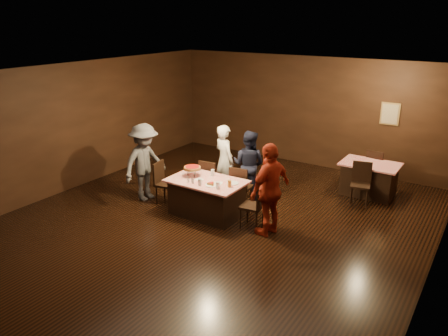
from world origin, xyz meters
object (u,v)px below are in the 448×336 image
at_px(main_table, 207,197).
at_px(back_table, 369,179).
at_px(chair_far_left, 211,179).
at_px(pizza_stand, 192,168).
at_px(chair_end_left, 166,183).
at_px(glass_front_right, 218,185).
at_px(glass_front_left, 200,182).
at_px(diner_red_shirt, 270,190).
at_px(chair_end_right, 252,205).
at_px(chair_far_right, 241,186).
at_px(chair_back_far, 376,168).
at_px(diner_grey_knit, 145,162).
at_px(glass_back, 213,173).
at_px(diner_white_jacket, 224,160).
at_px(chair_back_near, 360,184).
at_px(diner_navy_hoodie, 249,165).
at_px(plate_empty, 233,183).
at_px(glass_amber, 230,184).

xyz_separation_m(main_table, back_table, (2.56, 2.98, 0.00)).
relative_size(chair_far_left, pizza_stand, 2.50).
xyz_separation_m(chair_end_left, glass_front_right, (1.55, -0.25, 0.37)).
height_order(pizza_stand, glass_front_left, pizza_stand).
height_order(chair_far_left, diner_red_shirt, diner_red_shirt).
bearing_deg(glass_front_right, chair_end_right, 21.04).
relative_size(chair_far_right, diner_red_shirt, 0.52).
distance_m(back_table, chair_back_far, 0.61).
distance_m(diner_grey_knit, glass_back, 1.64).
height_order(diner_white_jacket, glass_front_right, diner_white_jacket).
bearing_deg(chair_back_near, chair_end_left, -161.52).
xyz_separation_m(chair_far_right, chair_back_far, (2.16, 2.83, 0.00)).
distance_m(chair_far_right, pizza_stand, 1.16).
xyz_separation_m(chair_end_left, diner_white_jacket, (0.81, 1.13, 0.37)).
distance_m(chair_back_far, diner_white_jacket, 3.78).
relative_size(chair_end_right, diner_white_jacket, 0.56).
relative_size(back_table, chair_far_left, 1.37).
distance_m(chair_back_far, pizza_stand, 4.63).
bearing_deg(diner_red_shirt, chair_far_left, -101.45).
height_order(chair_far_left, diner_white_jacket, diner_white_jacket).
height_order(diner_grey_knit, glass_back, diner_grey_knit).
xyz_separation_m(chair_far_right, chair_end_left, (-1.50, -0.75, 0.00)).
distance_m(main_table, diner_red_shirt, 1.60).
height_order(chair_back_near, pizza_stand, pizza_stand).
relative_size(diner_navy_hoodie, plate_empty, 6.39).
relative_size(chair_far_right, chair_end_left, 1.00).
relative_size(chair_end_right, glass_amber, 6.79).
xyz_separation_m(main_table, chair_end_right, (1.10, 0.00, 0.09)).
bearing_deg(chair_end_right, glass_front_left, -80.02).
relative_size(diner_white_jacket, diner_navy_hoodie, 1.05).
distance_m(chair_back_near, diner_navy_hoodie, 2.52).
relative_size(chair_end_right, plate_empty, 3.80).
xyz_separation_m(chair_back_far, glass_front_left, (-2.51, -3.88, 0.37)).
distance_m(diner_grey_knit, diner_red_shirt, 3.15).
distance_m(chair_back_far, diner_navy_hoodie, 3.26).
bearing_deg(chair_end_left, diner_grey_knit, 89.11).
xyz_separation_m(diner_white_jacket, glass_amber, (0.89, -1.18, -0.00)).
bearing_deg(chair_end_left, diner_red_shirt, -100.52).
bearing_deg(chair_end_left, back_table, -60.24).
bearing_deg(chair_back_near, diner_navy_hoodie, -169.73).
distance_m(back_table, diner_grey_knit, 5.23).
bearing_deg(chair_far_left, plate_empty, 141.95).
height_order(chair_far_right, diner_navy_hoodie, diner_navy_hoodie).
height_order(chair_end_right, chair_back_near, same).
bearing_deg(chair_far_right, diner_navy_hoodie, -85.56).
bearing_deg(chair_back_far, diner_white_jacket, 47.94).
distance_m(pizza_stand, glass_back, 0.44).
xyz_separation_m(chair_end_left, glass_amber, (1.70, -0.05, 0.37)).
height_order(chair_far_left, plate_empty, chair_far_left).
bearing_deg(chair_end_left, chair_far_left, -52.46).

